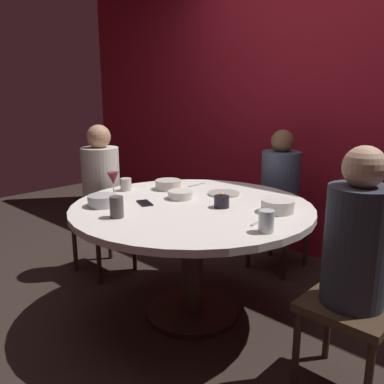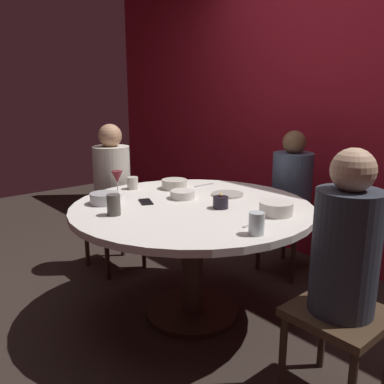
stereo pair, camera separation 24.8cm
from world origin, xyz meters
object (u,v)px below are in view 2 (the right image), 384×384
at_px(candle_holder, 221,202).
at_px(bowl_serving_large, 105,198).
at_px(bowl_small_white, 276,208).
at_px(cup_near_candle, 133,183).
at_px(bowl_sauce_side, 183,194).
at_px(seated_diner_left, 112,182).
at_px(seated_diner_right, 345,255).
at_px(bowl_salad_center, 174,184).
at_px(dining_table, 192,225).
at_px(seated_diner_back, 292,187).
at_px(cup_by_right_diner, 257,223).
at_px(cell_phone, 146,202).
at_px(dinner_plate, 228,194).
at_px(wine_glass, 117,178).
at_px(cup_by_left_diner, 114,205).

distance_m(candle_holder, bowl_serving_large, 0.72).
bearing_deg(bowl_small_white, cup_near_candle, -165.44).
distance_m(candle_holder, bowl_sauce_side, 0.33).
bearing_deg(cup_near_candle, seated_diner_left, 172.36).
bearing_deg(seated_diner_right, bowl_salad_center, -7.33).
bearing_deg(dining_table, bowl_salad_center, 155.82).
relative_size(seated_diner_left, cup_near_candle, 13.61).
bearing_deg(seated_diner_back, cup_by_right_diner, 28.25).
bearing_deg(bowl_small_white, seated_diner_back, 120.26).
distance_m(seated_diner_right, bowl_sauce_side, 1.18).
bearing_deg(cell_phone, seated_diner_back, 12.36).
height_order(candle_holder, bowl_salad_center, candle_holder).
xyz_separation_m(seated_diner_back, seated_diner_right, (1.02, -1.03, 0.03)).
height_order(dinner_plate, bowl_small_white, bowl_small_white).
bearing_deg(bowl_sauce_side, bowl_small_white, 15.17).
height_order(cup_near_candle, cup_by_right_diner, cup_by_right_diner).
bearing_deg(wine_glass, seated_diner_right, 9.56).
height_order(seated_diner_back, wine_glass, seated_diner_back).
xyz_separation_m(seated_diner_left, seated_diner_right, (2.00, -0.00, 0.01)).
distance_m(seated_diner_right, candle_holder, 0.85).
distance_m(seated_diner_back, cell_phone, 1.24).
bearing_deg(bowl_salad_center, wine_glass, -97.09).
xyz_separation_m(dinner_plate, cup_by_left_diner, (-0.10, -0.81, 0.05)).
xyz_separation_m(seated_diner_left, bowl_sauce_side, (0.82, 0.05, 0.05)).
bearing_deg(seated_diner_left, seated_diner_back, 46.47).
height_order(seated_diner_back, seated_diner_right, seated_diner_right).
height_order(seated_diner_back, bowl_serving_large, seated_diner_back).
height_order(seated_diner_right, cell_phone, seated_diner_right).
xyz_separation_m(seated_diner_right, bowl_serving_large, (-1.39, -0.40, 0.04)).
relative_size(dining_table, bowl_small_white, 7.82).
height_order(seated_diner_right, cup_by_left_diner, seated_diner_right).
bearing_deg(seated_diner_left, cup_near_candle, -7.64).
relative_size(dining_table, wine_glass, 8.47).
distance_m(cell_phone, bowl_small_white, 0.81).
distance_m(candle_holder, cup_near_candle, 0.78).
bearing_deg(dining_table, cup_by_left_diner, -104.24).
xyz_separation_m(seated_diner_right, cell_phone, (-1.25, -0.19, 0.01)).
bearing_deg(seated_diner_back, dinner_plate, -1.50).
bearing_deg(seated_diner_right, cup_by_left_diner, 22.71).
distance_m(cup_near_candle, cup_by_left_diner, 0.64).
xyz_separation_m(bowl_serving_large, bowl_sauce_side, (0.22, 0.45, -0.01)).
relative_size(candle_holder, cell_phone, 0.67).
xyz_separation_m(seated_diner_right, bowl_small_white, (-0.55, 0.22, 0.05)).
relative_size(dining_table, bowl_sauce_side, 9.20).
bearing_deg(seated_diner_right, seated_diner_back, -45.26).
bearing_deg(cup_by_right_diner, wine_glass, -172.80).
height_order(cup_near_candle, cup_by_left_diner, cup_by_left_diner).
xyz_separation_m(seated_diner_right, candle_holder, (-0.85, 0.08, 0.05)).
bearing_deg(dining_table, dinner_plate, 93.13).
relative_size(dinner_plate, cup_by_left_diner, 1.80).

